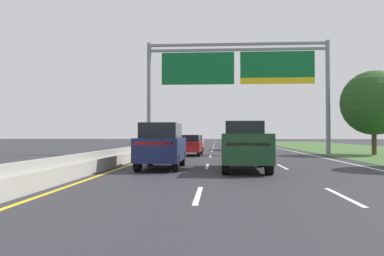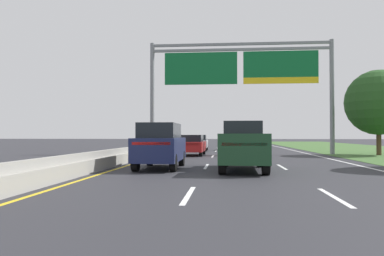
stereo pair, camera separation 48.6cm
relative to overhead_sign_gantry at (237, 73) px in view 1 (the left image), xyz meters
name	(u,v)px [view 1 (the left image)]	position (x,y,z in m)	size (l,w,h in m)	color
ground_plane	(232,152)	(-0.30, 3.10, -6.64)	(220.00, 220.00, 0.00)	#2B2B30
lane_striping	(232,152)	(-0.30, 2.65, -6.63)	(11.96, 106.00, 0.01)	white
median_barrier_concrete	(160,148)	(-6.90, 3.10, -6.28)	(0.60, 110.00, 0.85)	#99968E
overhead_sign_gantry	(237,73)	(0.00, 0.00, 0.00)	(15.06, 0.42, 9.30)	gray
pickup_truck_darkgreen	(245,146)	(-0.42, -14.30, -5.56)	(2.14, 5.45, 2.20)	#193D23
car_silver_left_lane_sedan	(194,142)	(-3.93, 6.23, -5.82)	(1.90, 4.43, 1.57)	#B2B5BA
car_blue_right_lane_sedan	(255,141)	(3.34, 18.69, -5.82)	(1.83, 4.40, 1.57)	navy
car_navy_left_lane_suv	(162,145)	(-4.24, -13.72, -5.54)	(1.93, 4.71, 2.11)	#161E47
car_grey_centre_lane_sedan	(233,142)	(-0.08, 7.66, -5.82)	(1.89, 4.43, 1.57)	slate
car_red_left_lane_sedan	(190,145)	(-3.76, -2.45, -5.82)	(1.89, 4.43, 1.57)	maroon
roadside_tree_mid	(374,103)	(10.55, -0.94, -2.56)	(5.03, 5.03, 6.59)	#4C3823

